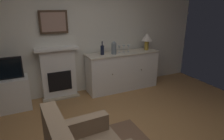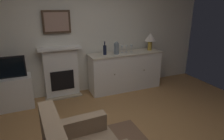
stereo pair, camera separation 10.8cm
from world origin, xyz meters
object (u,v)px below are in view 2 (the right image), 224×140
(framed_picture, at_px, (57,22))
(wine_glass_right, at_px, (131,47))
(table_lamp, at_px, (150,38))
(vase_decorative, at_px, (116,48))
(tv_set, at_px, (7,68))
(wine_glass_left, at_px, (122,47))
(wine_glass_center, at_px, (126,47))
(sideboard_cabinet, at_px, (125,71))
(wine_bottle, at_px, (105,50))
(tv_cabinet, at_px, (12,93))
(fireplace_unit, at_px, (61,72))

(framed_picture, height_order, wine_glass_right, framed_picture)
(framed_picture, relative_size, table_lamp, 1.37)
(table_lamp, distance_m, vase_decorative, 0.90)
(tv_set, bearing_deg, wine_glass_left, 0.59)
(wine_glass_left, relative_size, wine_glass_center, 1.00)
(wine_glass_right, height_order, vase_decorative, vase_decorative)
(wine_glass_left, xyz_separation_m, wine_glass_right, (0.22, -0.03, 0.00))
(wine_glass_center, distance_m, wine_glass_right, 0.11)
(sideboard_cabinet, bearing_deg, framed_picture, 171.19)
(wine_glass_center, distance_m, vase_decorative, 0.29)
(table_lamp, bearing_deg, wine_glass_right, -178.50)
(table_lamp, xyz_separation_m, wine_bottle, (-1.14, 0.01, -0.17))
(wine_bottle, height_order, wine_glass_center, wine_bottle)
(framed_picture, xyz_separation_m, tv_cabinet, (-0.97, -0.21, -1.28))
(wine_glass_right, bearing_deg, table_lamp, 1.50)
(fireplace_unit, relative_size, tv_set, 1.77)
(fireplace_unit, xyz_separation_m, sideboard_cabinet, (1.44, -0.18, -0.10))
(wine_glass_center, bearing_deg, fireplace_unit, 173.74)
(table_lamp, height_order, vase_decorative, table_lamp)
(wine_bottle, bearing_deg, tv_cabinet, 179.70)
(fireplace_unit, xyz_separation_m, tv_set, (-0.98, -0.19, 0.28))
(wine_glass_right, relative_size, vase_decorative, 0.59)
(sideboard_cabinet, relative_size, vase_decorative, 6.05)
(wine_bottle, bearing_deg, wine_glass_left, 1.45)
(wine_glass_left, xyz_separation_m, vase_decorative, (-0.17, -0.07, 0.02))
(wine_bottle, bearing_deg, framed_picture, 166.90)
(tv_cabinet, bearing_deg, table_lamp, -0.28)
(fireplace_unit, xyz_separation_m, wine_bottle, (0.93, -0.17, 0.44))
(wine_glass_center, bearing_deg, tv_set, -179.41)
(framed_picture, height_order, vase_decorative, framed_picture)
(wine_glass_right, bearing_deg, fireplace_unit, 173.10)
(sideboard_cabinet, xyz_separation_m, vase_decorative, (-0.25, -0.05, 0.58))
(wine_bottle, bearing_deg, fireplace_unit, 169.56)
(wine_glass_right, bearing_deg, tv_cabinet, 179.37)
(wine_glass_center, distance_m, tv_cabinet, 2.53)
(wine_glass_right, height_order, tv_cabinet, wine_glass_right)
(sideboard_cabinet, height_order, wine_glass_left, wine_glass_left)
(wine_glass_right, height_order, tv_set, wine_glass_right)
(sideboard_cabinet, xyz_separation_m, table_lamp, (0.64, 0.00, 0.72))
(framed_picture, relative_size, wine_glass_right, 3.33)
(wine_glass_left, bearing_deg, wine_glass_right, -7.43)
(sideboard_cabinet, xyz_separation_m, wine_glass_center, (0.03, 0.02, 0.56))
(wine_bottle, relative_size, vase_decorative, 1.03)
(framed_picture, distance_m, wine_glass_right, 1.69)
(tv_set, bearing_deg, wine_bottle, 0.40)
(vase_decorative, bearing_deg, wine_glass_right, 5.45)
(sideboard_cabinet, bearing_deg, wine_glass_right, -5.47)
(fireplace_unit, distance_m, wine_bottle, 1.05)
(wine_glass_left, bearing_deg, wine_glass_center, 0.58)
(wine_glass_center, bearing_deg, table_lamp, -1.57)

